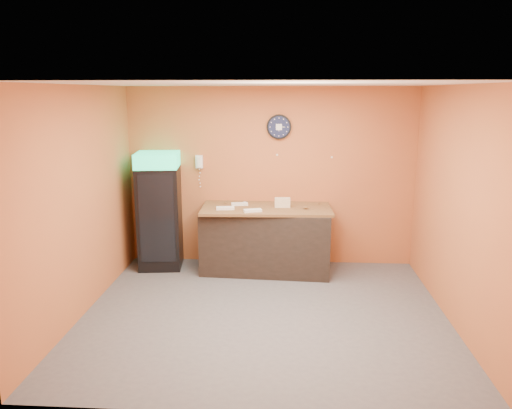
{
  "coord_description": "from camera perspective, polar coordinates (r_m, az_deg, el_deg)",
  "views": [
    {
      "loc": [
        0.26,
        -5.78,
        2.72
      ],
      "look_at": [
        -0.14,
        0.6,
        1.27
      ],
      "focal_mm": 35.0,
      "sensor_mm": 36.0,
      "label": 1
    }
  ],
  "objects": [
    {
      "name": "kitchen_tool",
      "position": [
        7.72,
        -1.27,
        0.2
      ],
      "size": [
        0.05,
        0.05,
        0.05
      ],
      "primitive_type": "cylinder",
      "color": "silver",
      "rests_on": "butcher_paper"
    },
    {
      "name": "left_wall",
      "position": [
        6.44,
        -19.43,
        0.24
      ],
      "size": [
        0.02,
        4.0,
        2.8
      ],
      "primitive_type": "cube",
      "color": "#B66333",
      "rests_on": "floor"
    },
    {
      "name": "wrapped_sandwich_left",
      "position": [
        7.41,
        -3.53,
        -0.42
      ],
      "size": [
        0.28,
        0.14,
        0.04
      ],
      "primitive_type": "cube",
      "rotation": [
        0.0,
        0.0,
        0.12
      ],
      "color": "silver",
      "rests_on": "butcher_paper"
    },
    {
      "name": "beverage_cooler",
      "position": [
        7.87,
        -11.06,
        -0.91
      ],
      "size": [
        0.7,
        0.71,
        1.81
      ],
      "rotation": [
        0.0,
        0.0,
        0.12
      ],
      "color": "black",
      "rests_on": "floor"
    },
    {
      "name": "wall_clock",
      "position": [
        7.77,
        2.64,
        8.85
      ],
      "size": [
        0.38,
        0.06,
        0.38
      ],
      "color": "black",
      "rests_on": "back_wall"
    },
    {
      "name": "wall_phone",
      "position": [
        7.92,
        -6.51,
        4.88
      ],
      "size": [
        0.11,
        0.1,
        0.2
      ],
      "color": "white",
      "rests_on": "back_wall"
    },
    {
      "name": "wrapped_sandwich_right",
      "position": [
        7.67,
        -1.89,
        0.05
      ],
      "size": [
        0.27,
        0.14,
        0.04
      ],
      "primitive_type": "cube",
      "rotation": [
        0.0,
        0.0,
        0.18
      ],
      "color": "silver",
      "rests_on": "butcher_paper"
    },
    {
      "name": "floor",
      "position": [
        6.39,
        0.96,
        -12.37
      ],
      "size": [
        4.5,
        4.5,
        0.0
      ],
      "primitive_type": "plane",
      "color": "#47474C",
      "rests_on": "ground"
    },
    {
      "name": "butcher_paper",
      "position": [
        7.56,
        1.2,
        -0.44
      ],
      "size": [
        1.98,
        1.01,
        0.04
      ],
      "primitive_type": "cube",
      "rotation": [
        0.0,
        0.0,
        0.03
      ],
      "color": "brown",
      "rests_on": "prep_counter"
    },
    {
      "name": "right_wall",
      "position": [
        6.25,
        22.08,
        -0.33
      ],
      "size": [
        0.02,
        4.0,
        2.8
      ],
      "primitive_type": "cube",
      "color": "#B66333",
      "rests_on": "floor"
    },
    {
      "name": "wrapped_sandwich_mid",
      "position": [
        7.25,
        -0.39,
        -0.69
      ],
      "size": [
        0.28,
        0.18,
        0.04
      ],
      "primitive_type": "cube",
      "rotation": [
        0.0,
        0.0,
        0.31
      ],
      "color": "silver",
      "rests_on": "butcher_paper"
    },
    {
      "name": "sub_roll_stack",
      "position": [
        7.53,
        3.04,
        0.22
      ],
      "size": [
        0.24,
        0.1,
        0.15
      ],
      "rotation": [
        0.0,
        0.0,
        0.07
      ],
      "color": "beige",
      "rests_on": "butcher_paper"
    },
    {
      "name": "back_wall",
      "position": [
        7.89,
        1.68,
        3.19
      ],
      "size": [
        4.5,
        0.02,
        2.8
      ],
      "primitive_type": "cube",
      "color": "#B66333",
      "rests_on": "floor"
    },
    {
      "name": "ceiling",
      "position": [
        5.78,
        1.07,
        13.61
      ],
      "size": [
        4.5,
        4.0,
        0.02
      ],
      "primitive_type": "cube",
      "color": "white",
      "rests_on": "back_wall"
    },
    {
      "name": "prep_counter",
      "position": [
        7.69,
        1.18,
        -4.1
      ],
      "size": [
        1.98,
        0.97,
        0.97
      ],
      "primitive_type": "cube",
      "rotation": [
        0.0,
        0.0,
        -0.06
      ],
      "color": "black",
      "rests_on": "floor"
    }
  ]
}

